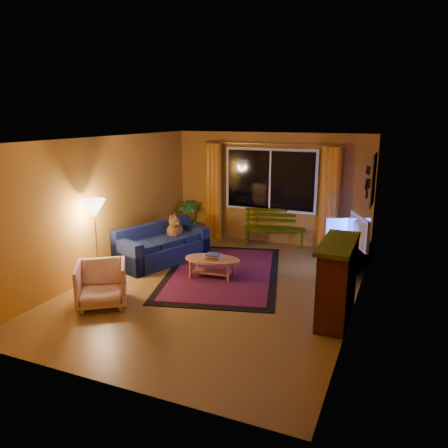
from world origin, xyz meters
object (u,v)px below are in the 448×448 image
at_px(floor_lamp, 96,242).
at_px(armchair, 101,282).
at_px(sofa, 163,244).
at_px(tv_console, 351,259).
at_px(coffee_table, 212,268).
at_px(bench, 274,237).

bearing_deg(floor_lamp, armchair, -48.54).
distance_m(sofa, armchair, 2.15).
height_order(sofa, tv_console, sofa).
relative_size(armchair, coffee_table, 0.74).
height_order(sofa, floor_lamp, floor_lamp).
distance_m(coffee_table, tv_console, 2.64).
bearing_deg(bench, armchair, -125.45).
xyz_separation_m(sofa, floor_lamp, (-0.45, -1.42, 0.36)).
bearing_deg(armchair, floor_lamp, 96.68).
xyz_separation_m(bench, armchair, (-1.55, -4.09, 0.17)).
bearing_deg(coffee_table, bench, 79.03).
height_order(sofa, armchair, sofa).
xyz_separation_m(bench, tv_console, (1.81, -1.01, 0.04)).
distance_m(sofa, floor_lamp, 1.53).
height_order(bench, tv_console, tv_console).
xyz_separation_m(bench, coffee_table, (-0.46, -2.37, -0.02)).
xyz_separation_m(armchair, floor_lamp, (-0.64, 0.73, 0.37)).
bearing_deg(armchair, coffee_table, 22.75).
height_order(bench, coffee_table, bench).
height_order(coffee_table, tv_console, tv_console).
height_order(armchair, tv_console, armchair).
xyz_separation_m(sofa, armchair, (0.19, -2.14, -0.00)).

